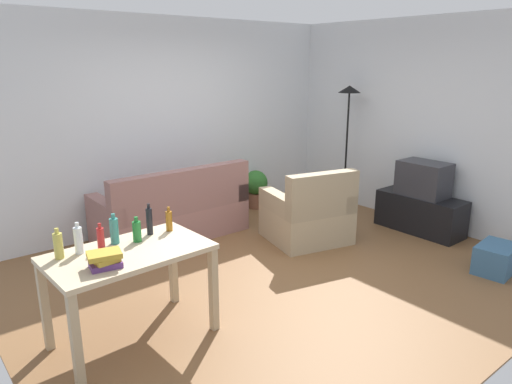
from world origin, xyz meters
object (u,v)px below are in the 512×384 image
at_px(desk, 129,264).
at_px(tv, 424,179).
at_px(tv_stand, 420,213).
at_px(potted_plant, 256,186).
at_px(bottle_squat, 58,245).
at_px(bottle_amber, 169,221).
at_px(bottle_tall, 114,231).
at_px(armchair, 309,216).
at_px(torchiere_lamp, 348,114).
at_px(book_stack, 105,260).
at_px(bottle_clear, 79,240).
at_px(couch, 173,214).
at_px(bottle_dark, 149,221).
at_px(bottle_green, 137,231).
at_px(storage_box, 496,259).
at_px(bottle_red, 101,238).

bearing_deg(desk, tv, -2.99).
height_order(tv_stand, potted_plant, potted_plant).
xyz_separation_m(desk, bottle_squat, (-0.45, 0.18, 0.21)).
bearing_deg(bottle_amber, bottle_tall, 177.65).
bearing_deg(armchair, bottle_tall, 23.02).
xyz_separation_m(tv_stand, bottle_tall, (-3.97, 0.25, 0.63)).
bearing_deg(torchiere_lamp, book_stack, -161.46).
distance_m(desk, potted_plant, 3.62).
bearing_deg(armchair, bottle_clear, 22.55).
relative_size(tv, bottle_amber, 2.85).
xyz_separation_m(armchair, book_stack, (-2.83, -0.80, 0.50)).
bearing_deg(couch, armchair, 136.80).
bearing_deg(bottle_tall, bottle_amber, -2.35).
bearing_deg(armchair, bottle_dark, 24.00).
relative_size(couch, armchair, 1.70).
relative_size(couch, bottle_tall, 7.47).
distance_m(bottle_squat, bottle_green, 0.59).
xyz_separation_m(tv_stand, bottle_squat, (-4.41, 0.24, 0.62)).
xyz_separation_m(potted_plant, bottle_tall, (-2.96, -1.88, 0.54)).
bearing_deg(tv_stand, desk, 89.24).
xyz_separation_m(desk, bottle_tall, (-0.02, 0.20, 0.22)).
xyz_separation_m(storage_box, bottle_red, (-3.63, 1.40, 0.70)).
xyz_separation_m(desk, potted_plant, (2.94, 2.08, -0.32)).
bearing_deg(storage_box, bottle_dark, 155.37).
relative_size(potted_plant, bottle_squat, 2.46).
bearing_deg(bottle_green, storage_box, -22.47).
distance_m(bottle_red, bottle_tall, 0.14).
xyz_separation_m(desk, bottle_amber, (0.45, 0.18, 0.20)).
distance_m(bottle_clear, bottle_green, 0.44).
bearing_deg(armchair, torchiere_lamp, -142.15).
bearing_deg(bottle_dark, torchiere_lamp, 15.50).
distance_m(bottle_red, bottle_amber, 0.60).
bearing_deg(bottle_tall, armchair, 9.11).
bearing_deg(tv_stand, couch, 54.93).
bearing_deg(torchiere_lamp, potted_plant, 139.93).
xyz_separation_m(storage_box, bottle_tall, (-3.50, 1.45, 0.72)).
xyz_separation_m(potted_plant, bottle_red, (-3.09, -1.93, 0.52)).
height_order(potted_plant, book_stack, book_stack).
xyz_separation_m(tv_stand, torchiere_lamp, (0.00, 1.28, 1.17)).
distance_m(tv_stand, bottle_green, 3.87).
bearing_deg(couch, bottle_dark, 55.50).
xyz_separation_m(potted_plant, bottle_clear, (-3.24, -1.90, 0.54)).
height_order(bottle_squat, bottle_tall, bottle_tall).
distance_m(storage_box, book_stack, 3.94).
relative_size(desk, bottle_squat, 5.30).
distance_m(tv_stand, bottle_dark, 3.73).
bearing_deg(armchair, bottle_red, 23.65).
bearing_deg(book_stack, bottle_amber, 27.46).
xyz_separation_m(tv_stand, storage_box, (-0.48, -1.20, -0.09)).
bearing_deg(storage_box, bottle_green, 157.53).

